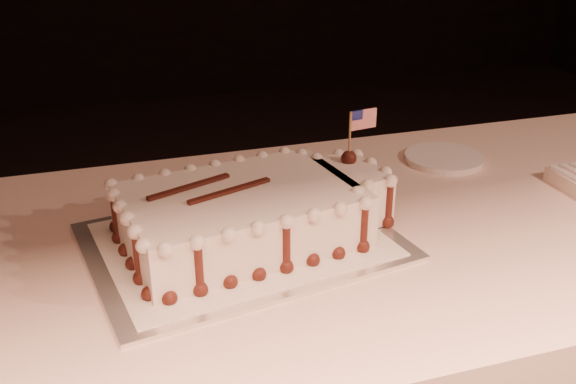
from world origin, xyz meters
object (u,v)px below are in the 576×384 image
object	(u,v)px
sheet_cake	(256,212)
side_plate	(444,158)
banquet_table	(429,369)
cake_board	(242,242)

from	to	relation	value
sheet_cake	side_plate	distance (m)	0.53
banquet_table	side_plate	bearing A→B (deg)	62.07
banquet_table	cake_board	world-z (taller)	cake_board
sheet_cake	side_plate	size ratio (longest dim) A/B	2.81
cake_board	side_plate	xyz separation A→B (m)	(0.50, 0.22, 0.00)
cake_board	sheet_cake	world-z (taller)	sheet_cake
cake_board	sheet_cake	xyz separation A→B (m)	(0.03, 0.00, 0.05)
side_plate	sheet_cake	bearing A→B (deg)	-155.55
banquet_table	cake_board	distance (m)	0.55
banquet_table	sheet_cake	distance (m)	0.57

